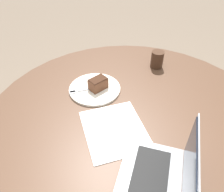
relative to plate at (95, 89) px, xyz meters
name	(u,v)px	position (x,y,z in m)	size (l,w,h in m)	color
dining_table	(130,137)	(0.15, 0.21, -0.14)	(1.32, 1.32, 0.76)	#4C3323
paper_document	(115,130)	(0.24, 0.15, 0.00)	(0.37, 0.35, 0.00)	white
plate	(95,89)	(0.00, 0.00, 0.00)	(0.26, 0.26, 0.01)	silver
cake_slice	(98,84)	(0.00, 0.02, 0.04)	(0.10, 0.10, 0.06)	brown
fork	(83,90)	(0.03, -0.05, 0.01)	(0.10, 0.16, 0.00)	silver
coffee_glass	(157,59)	(-0.28, 0.29, 0.04)	(0.07, 0.07, 0.10)	#3D2619
laptop	(159,179)	(0.44, 0.33, 0.03)	(0.32, 0.24, 0.21)	gray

